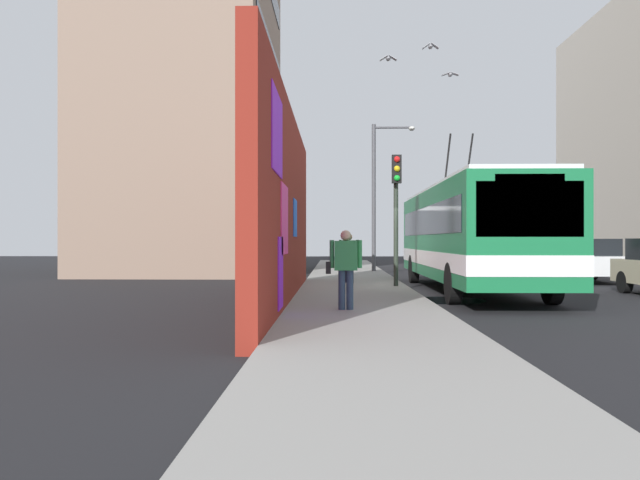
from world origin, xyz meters
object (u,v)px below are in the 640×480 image
parked_car_black (536,255)px  traffic_light (396,197)px  city_bus (469,233)px  parked_car_white (586,259)px  pedestrian_midblock (349,254)px  street_lamp (379,186)px  pedestrian_near_wall (345,264)px

parked_car_black → traffic_light: bearing=143.8°
city_bus → parked_car_white: city_bus is taller
pedestrian_midblock → street_lamp: size_ratio=0.24×
parked_car_white → street_lamp: street_lamp is taller
traffic_light → street_lamp: street_lamp is taller
traffic_light → pedestrian_midblock: bearing=41.0°
pedestrian_near_wall → pedestrian_midblock: pedestrian_midblock is taller
pedestrian_midblock → parked_car_white: bearing=-72.8°
parked_car_black → traffic_light: traffic_light is taller
parked_car_black → pedestrian_near_wall: (-16.40, 8.98, 0.23)m
pedestrian_near_wall → parked_car_black: bearing=-28.7°
city_bus → pedestrian_midblock: bearing=64.5°
pedestrian_midblock → parked_car_black: bearing=-45.9°
parked_car_black → pedestrian_midblock: (-8.45, 8.73, 0.24)m
traffic_light → pedestrian_near_wall: bearing=165.6°
city_bus → pedestrian_near_wall: size_ratio=7.40×
parked_car_white → street_lamp: (5.05, 7.23, 3.12)m
parked_car_white → parked_car_black: 5.75m
traffic_light → parked_car_white: bearing=-59.8°
parked_car_white → traffic_light: size_ratio=1.04×
pedestrian_near_wall → pedestrian_midblock: (7.95, -0.25, 0.01)m
pedestrian_near_wall → street_lamp: 16.05m
parked_car_black → pedestrian_midblock: 12.15m
city_bus → parked_car_white: (4.38, -5.20, -0.91)m
pedestrian_near_wall → city_bus: bearing=-31.1°
parked_car_black → traffic_light: size_ratio=1.15×
city_bus → parked_car_black: 11.43m
pedestrian_midblock → traffic_light: (-1.59, -1.38, 1.74)m
parked_car_black → city_bus: bearing=152.8°
city_bus → street_lamp: (9.43, 2.03, 2.21)m
pedestrian_near_wall → parked_car_white: bearing=-40.2°
traffic_light → parked_car_black: bearing=-36.2°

